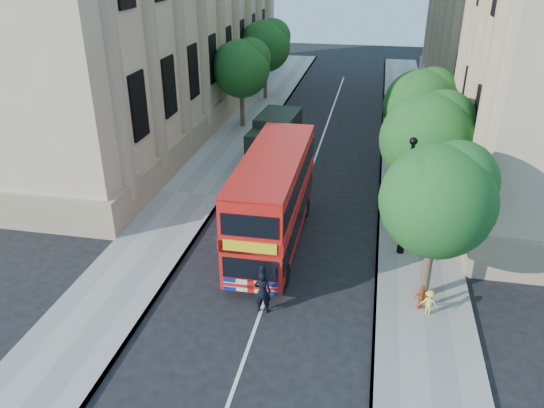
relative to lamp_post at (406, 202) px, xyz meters
The scene contains 15 objects.
ground 8.20m from the lamp_post, 129.81° to the right, with size 120.00×120.00×0.00m, color black.
pavement_right 4.75m from the lamp_post, 79.38° to the left, with size 3.50×80.00×0.12m, color gray.
pavement_left 11.73m from the lamp_post, 159.59° to the left, with size 3.50×80.00×0.12m, color gray.
tree_right_near 3.54m from the lamp_post, 74.15° to the right, with size 4.00×4.00×6.08m.
tree_right_mid 3.70m from the lamp_post, 74.48° to the left, with size 4.20×4.20×6.37m.
tree_right_far 9.25m from the lamp_post, 84.67° to the left, with size 4.00×4.00×6.15m.
tree_left_far 19.52m from the lamp_post, 124.35° to the left, with size 4.00×4.00×6.30m.
tree_left_back 26.51m from the lamp_post, 114.51° to the left, with size 4.20×4.20×6.65m.
lamp_post is the anchor object (origin of this frame).
double_decker_bus 5.53m from the lamp_post, behind, with size 2.44×8.89×4.09m.
box_van 11.58m from the lamp_post, 128.77° to the left, with size 2.51×5.44×3.04m.
police_constable 7.22m from the lamp_post, 134.66° to the right, with size 0.62×0.40×1.69m, color black.
woman_pedestrian 2.02m from the lamp_post, 13.86° to the right, with size 0.75×0.58×1.54m, color beige.
child_a 4.35m from the lamp_post, 80.56° to the right, with size 0.58×0.24×0.98m, color #CD5A24.
child_b 4.62m from the lamp_post, 77.76° to the right, with size 0.62×0.36×0.96m, color #F1CE52.
Camera 1 is at (3.45, -14.20, 11.91)m, focal length 35.00 mm.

